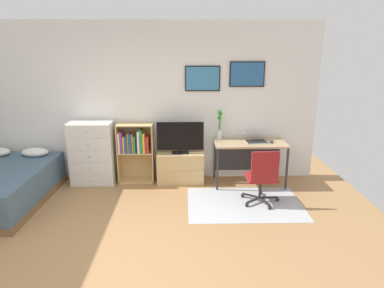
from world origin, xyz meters
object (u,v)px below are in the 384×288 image
(desk, at_px, (249,148))
(bookshelf, at_px, (135,147))
(television, at_px, (180,138))
(office_chair, at_px, (262,176))
(tv_stand, at_px, (181,167))
(bamboo_vase, at_px, (220,126))
(dresser, at_px, (93,153))
(computer_mouse, at_px, (271,142))
(laptop, at_px, (255,137))

(desk, bearing_deg, bookshelf, 177.96)
(bookshelf, height_order, television, television)
(office_chair, bearing_deg, desk, 90.86)
(tv_stand, xyz_separation_m, bamboo_vase, (0.67, 0.11, 0.71))
(dresser, bearing_deg, computer_mouse, -2.70)
(desk, distance_m, office_chair, 0.92)
(dresser, height_order, computer_mouse, dresser)
(laptop, height_order, bamboo_vase, bamboo_vase)
(bamboo_vase, bearing_deg, laptop, -14.11)
(bookshelf, bearing_deg, desk, -2.04)
(bookshelf, relative_size, desk, 0.86)
(dresser, distance_m, tv_stand, 1.52)
(dresser, bearing_deg, tv_stand, 0.58)
(laptop, xyz_separation_m, bamboo_vase, (-0.59, 0.15, 0.17))
(tv_stand, height_order, computer_mouse, computer_mouse)
(television, relative_size, laptop, 1.84)
(bookshelf, bearing_deg, television, -4.85)
(laptop, xyz_separation_m, computer_mouse, (0.25, -0.12, -0.05))
(dresser, relative_size, bookshelf, 1.05)
(office_chair, height_order, bamboo_vase, bamboo_vase)
(laptop, height_order, computer_mouse, laptop)
(computer_mouse, height_order, bamboo_vase, bamboo_vase)
(tv_stand, height_order, bamboo_vase, bamboo_vase)
(tv_stand, xyz_separation_m, desk, (1.17, -0.03, 0.34))
(bamboo_vase, bearing_deg, dresser, -176.59)
(tv_stand, height_order, television, television)
(computer_mouse, bearing_deg, tv_stand, 174.08)
(office_chair, bearing_deg, computer_mouse, 66.95)
(television, distance_m, computer_mouse, 1.52)
(office_chair, bearing_deg, bookshelf, 152.19)
(bookshelf, relative_size, office_chair, 1.19)
(computer_mouse, bearing_deg, bookshelf, 175.00)
(office_chair, height_order, computer_mouse, office_chair)
(laptop, bearing_deg, computer_mouse, -32.24)
(dresser, xyz_separation_m, office_chair, (2.71, -0.91, -0.08))
(laptop, distance_m, bamboo_vase, 0.64)
(tv_stand, relative_size, bamboo_vase, 1.56)
(computer_mouse, bearing_deg, dresser, 177.30)
(bookshelf, height_order, desk, bookshelf)
(television, relative_size, computer_mouse, 7.60)
(office_chair, relative_size, laptop, 2.00)
(dresser, height_order, desk, dresser)
(dresser, height_order, office_chair, dresser)
(dresser, bearing_deg, television, -0.28)
(tv_stand, bearing_deg, bamboo_vase, 9.60)
(tv_stand, distance_m, desk, 1.22)
(laptop, bearing_deg, television, 173.39)
(tv_stand, relative_size, office_chair, 0.93)
(bookshelf, distance_m, bamboo_vase, 1.50)
(office_chair, bearing_deg, dresser, 159.53)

